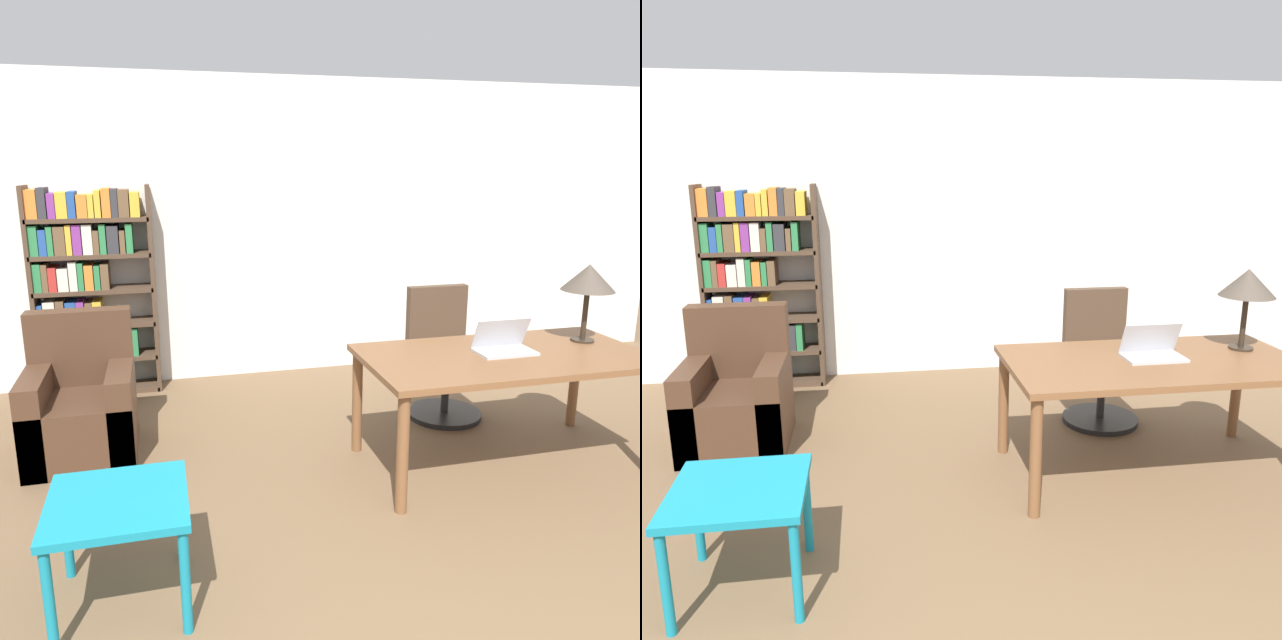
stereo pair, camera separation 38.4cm
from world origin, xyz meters
TOP-DOWN VIEW (x-y plane):
  - wall_back at (0.00, 4.53)m, footprint 8.00×0.06m
  - desk at (0.98, 2.26)m, footprint 1.84×0.95m
  - laptop at (0.98, 2.29)m, footprint 0.37×0.22m
  - table_lamp at (1.65, 2.39)m, footprint 0.35×0.35m
  - office_chair at (0.98, 3.14)m, footprint 0.58×0.58m
  - side_table_blue at (-1.38, 1.45)m, footprint 0.60×0.60m
  - armchair at (-1.71, 3.11)m, footprint 0.70×0.72m
  - bookshelf at (-1.75, 4.34)m, footprint 0.99×0.28m

SIDE VIEW (x-z plane):
  - armchair at x=-1.71m, z-range -0.17..0.80m
  - office_chair at x=0.98m, z-range -0.07..0.94m
  - side_table_blue at x=-1.38m, z-range 0.19..0.71m
  - desk at x=0.98m, z-range 0.30..1.06m
  - laptop at x=0.98m, z-range 0.70..0.92m
  - bookshelf at x=-1.75m, z-range 0.01..1.79m
  - table_lamp at x=1.65m, z-range 0.93..1.46m
  - wall_back at x=0.00m, z-range 0.00..2.70m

